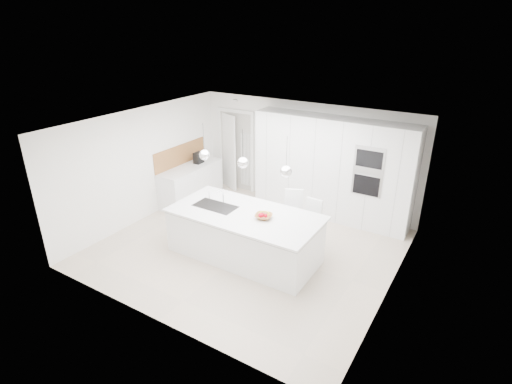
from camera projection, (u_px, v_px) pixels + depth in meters
The scene contains 27 objects.
floor at pixel (248, 247), 7.99m from camera, with size 5.50×5.50×0.00m, color beige.
wall_back at pixel (305, 155), 9.45m from camera, with size 5.50×5.50×0.00m, color white.
wall_left at pixel (143, 165), 8.82m from camera, with size 5.00×5.00×0.00m, color white.
ceiling at pixel (247, 125), 7.00m from camera, with size 5.50×5.50×0.00m, color white.
tall_cabinets at pixel (331, 169), 8.87m from camera, with size 3.60×0.60×2.30m, color white.
oven_stack at pixel (368, 172), 8.12m from camera, with size 0.62×0.04×1.05m, color #A5A5A8, non-canonical shape.
doorway_frame at pixel (236, 151), 10.46m from camera, with size 1.11×0.08×2.13m, color white, non-canonical shape.
hallway_door at pixel (227, 151), 10.55m from camera, with size 0.82×0.04×2.00m, color white.
radiator at pixel (246, 160), 10.36m from camera, with size 0.32×0.04×1.40m, color white, non-canonical shape.
left_base_cabinets at pixel (191, 184), 9.94m from camera, with size 0.60×1.80×0.86m, color white.
left_worktop at pixel (190, 167), 9.76m from camera, with size 0.62×1.82×0.04m, color white.
oak_backsplash at pixel (180, 155), 9.79m from camera, with size 0.02×1.80×0.50m, color #A36F3F.
island_base at pixel (244, 236), 7.54m from camera, with size 2.80×1.20×0.86m, color white.
island_worktop at pixel (245, 214), 7.40m from camera, with size 2.84×1.40×0.04m, color white.
island_sink at pixel (216, 210), 7.70m from camera, with size 0.84×0.44×0.18m, color #3F3F42, non-canonical shape.
island_tap at pixel (223, 196), 7.74m from camera, with size 0.02×0.02×0.30m, color white.
pendant_left at pixel (204, 155), 7.37m from camera, with size 0.20×0.20×0.20m, color white.
pendant_mid at pixel (243, 163), 6.96m from camera, with size 0.20×0.20×0.20m, color white.
pendant_right at pixel (286, 172), 6.55m from camera, with size 0.20×0.20×0.20m, color white.
fruit_bowl at pixel (264, 216), 7.18m from camera, with size 0.31×0.31×0.08m, color #A36F3F.
espresso_machine at pixel (199, 158), 9.94m from camera, with size 0.16×0.26×0.27m, color black.
bar_stool_left at pixel (290, 219), 7.88m from camera, with size 0.38×0.53×1.15m, color white, non-canonical shape.
bar_stool_right at pixel (310, 227), 7.68m from camera, with size 0.35×0.49×1.06m, color white, non-canonical shape.
apple_a at pixel (261, 215), 7.14m from camera, with size 0.08×0.08×0.08m, color red.
apple_b at pixel (262, 215), 7.15m from camera, with size 0.08×0.08×0.08m, color red.
apple_c at pixel (266, 216), 7.14m from camera, with size 0.07×0.07×0.07m, color red.
banana_bunch at pixel (265, 213), 7.14m from camera, with size 0.19×0.19×0.03m, color yellow.
Camera 1 is at (3.75, -5.80, 4.18)m, focal length 28.00 mm.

